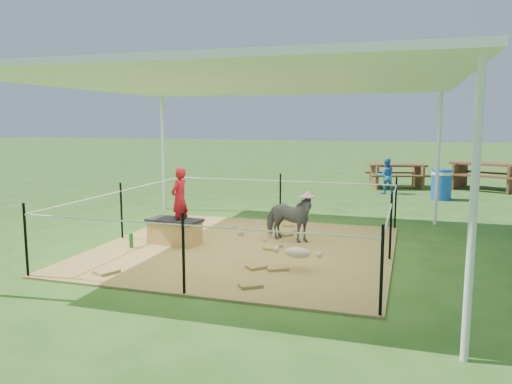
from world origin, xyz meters
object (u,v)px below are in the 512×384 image
(straw_bale, at_px, (175,233))
(pony, at_px, (288,218))
(green_bottle, at_px, (131,240))
(foal, at_px, (298,251))
(distant_person, at_px, (386,176))
(trash_barrel, at_px, (441,185))
(picnic_table_near, at_px, (396,176))
(picnic_table_far, at_px, (486,176))
(woman, at_px, (179,192))

(straw_bale, xyz_separation_m, pony, (1.76, 0.71, 0.21))
(straw_bale, height_order, pony, pony)
(green_bottle, relative_size, pony, 0.24)
(foal, xyz_separation_m, distant_person, (0.77, 8.04, 0.21))
(trash_barrel, distance_m, picnic_table_near, 2.46)
(picnic_table_far, relative_size, distant_person, 1.94)
(trash_barrel, xyz_separation_m, picnic_table_near, (-1.21, 2.15, -0.04))
(trash_barrel, height_order, picnic_table_near, trash_barrel)
(woman, height_order, picnic_table_far, woman)
(green_bottle, xyz_separation_m, picnic_table_far, (6.40, 9.36, 0.26))
(foal, bearing_deg, picnic_table_far, 75.38)
(woman, bearing_deg, straw_bale, -80.87)
(woman, distance_m, picnic_table_far, 10.62)
(pony, relative_size, picnic_table_near, 0.54)
(straw_bale, relative_size, picnic_table_far, 0.43)
(picnic_table_near, distance_m, picnic_table_far, 2.60)
(straw_bale, bearing_deg, trash_barrel, 55.43)
(picnic_table_far, bearing_deg, green_bottle, -102.23)
(picnic_table_near, bearing_deg, pony, -115.50)
(pony, height_order, foal, pony)
(distant_person, bearing_deg, straw_bale, 51.50)
(trash_barrel, bearing_deg, straw_bale, -124.57)
(green_bottle, bearing_deg, picnic_table_far, 55.63)
(foal, xyz_separation_m, picnic_table_far, (3.59, 9.73, 0.11))
(woman, bearing_deg, picnic_table_far, 156.28)
(green_bottle, distance_m, foal, 2.84)
(pony, relative_size, picnic_table_far, 0.48)
(straw_bale, bearing_deg, picnic_table_far, 56.71)
(woman, height_order, pony, woman)
(picnic_table_far, xyz_separation_m, distant_person, (-2.83, -1.69, 0.10))
(woman, bearing_deg, pony, 122.41)
(woman, xyz_separation_m, foal, (2.16, -0.82, -0.60))
(woman, bearing_deg, green_bottle, -46.18)
(picnic_table_near, bearing_deg, trash_barrel, -75.36)
(pony, xyz_separation_m, distant_person, (1.27, 6.50, 0.07))
(distant_person, bearing_deg, trash_barrel, 137.54)
(straw_bale, height_order, distant_person, distant_person)
(picnic_table_far, bearing_deg, pony, -94.40)
(straw_bale, xyz_separation_m, trash_barrel, (4.47, 6.49, 0.18))
(green_bottle, distance_m, picnic_table_near, 9.86)
(woman, bearing_deg, picnic_table_near, 169.00)
(straw_bale, distance_m, picnic_table_far, 10.66)
(picnic_table_near, bearing_deg, woman, -124.85)
(pony, distance_m, foal, 1.62)
(foal, height_order, picnic_table_far, picnic_table_far)
(woman, distance_m, picnic_table_near, 9.21)
(green_bottle, bearing_deg, woman, 34.70)
(straw_bale, xyz_separation_m, foal, (2.26, -0.82, 0.08))
(pony, xyz_separation_m, picnic_table_far, (4.10, 8.20, -0.02))
(straw_bale, bearing_deg, picnic_table_near, 69.29)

